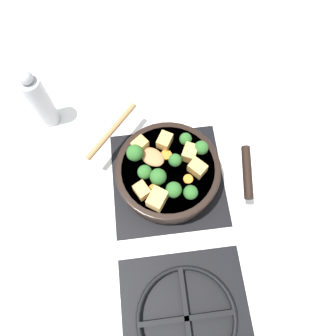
# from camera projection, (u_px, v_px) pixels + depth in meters

# --- Properties ---
(ground_plane) EXTENTS (2.40, 2.40, 0.00)m
(ground_plane) POSITION_uv_depth(u_px,v_px,m) (168.00, 180.00, 0.93)
(ground_plane) COLOR white
(front_burner_grate) EXTENTS (0.31, 0.31, 0.03)m
(front_burner_grate) POSITION_uv_depth(u_px,v_px,m) (168.00, 178.00, 0.92)
(front_burner_grate) COLOR black
(front_burner_grate) RESTS_ON ground_plane
(rear_burner_grate) EXTENTS (0.31, 0.31, 0.03)m
(rear_burner_grate) POSITION_uv_depth(u_px,v_px,m) (186.00, 318.00, 0.78)
(rear_burner_grate) COLOR black
(rear_burner_grate) RESTS_ON ground_plane
(skillet_pan) EXTENTS (0.37, 0.28, 0.06)m
(skillet_pan) POSITION_uv_depth(u_px,v_px,m) (169.00, 172.00, 0.87)
(skillet_pan) COLOR black
(skillet_pan) RESTS_ON front_burner_grate
(wooden_spoon) EXTENTS (0.22, 0.21, 0.02)m
(wooden_spoon) POSITION_uv_depth(u_px,v_px,m) (130.00, 143.00, 0.87)
(wooden_spoon) COLOR #A87A4C
(wooden_spoon) RESTS_ON skillet_pan
(tofu_cube_center_large) EXTENTS (0.05, 0.05, 0.03)m
(tofu_cube_center_large) POSITION_uv_depth(u_px,v_px,m) (190.00, 153.00, 0.85)
(tofu_cube_center_large) COLOR tan
(tofu_cube_center_large) RESTS_ON skillet_pan
(tofu_cube_near_handle) EXTENTS (0.05, 0.05, 0.03)m
(tofu_cube_near_handle) POSITION_uv_depth(u_px,v_px,m) (140.00, 145.00, 0.86)
(tofu_cube_near_handle) COLOR tan
(tofu_cube_near_handle) RESTS_ON skillet_pan
(tofu_cube_east_chunk) EXTENTS (0.05, 0.05, 0.03)m
(tofu_cube_east_chunk) POSITION_uv_depth(u_px,v_px,m) (165.00, 141.00, 0.86)
(tofu_cube_east_chunk) COLOR tan
(tofu_cube_east_chunk) RESTS_ON skillet_pan
(tofu_cube_west_chunk) EXTENTS (0.06, 0.06, 0.04)m
(tofu_cube_west_chunk) POSITION_uv_depth(u_px,v_px,m) (157.00, 199.00, 0.80)
(tofu_cube_west_chunk) COLOR tan
(tofu_cube_west_chunk) RESTS_ON skillet_pan
(tofu_cube_back_piece) EXTENTS (0.05, 0.05, 0.03)m
(tofu_cube_back_piece) POSITION_uv_depth(u_px,v_px,m) (142.00, 191.00, 0.81)
(tofu_cube_back_piece) COLOR tan
(tofu_cube_back_piece) RESTS_ON skillet_pan
(tofu_cube_front_piece) EXTENTS (0.05, 0.05, 0.03)m
(tofu_cube_front_piece) POSITION_uv_depth(u_px,v_px,m) (197.00, 168.00, 0.83)
(tofu_cube_front_piece) COLOR tan
(tofu_cube_front_piece) RESTS_ON skillet_pan
(broccoli_floret_near_spoon) EXTENTS (0.04, 0.04, 0.05)m
(broccoli_floret_near_spoon) POSITION_uv_depth(u_px,v_px,m) (174.00, 190.00, 0.80)
(broccoli_floret_near_spoon) COLOR #709956
(broccoli_floret_near_spoon) RESTS_ON skillet_pan
(broccoli_floret_center_top) EXTENTS (0.04, 0.04, 0.05)m
(broccoli_floret_center_top) POSITION_uv_depth(u_px,v_px,m) (158.00, 177.00, 0.81)
(broccoli_floret_center_top) COLOR #709956
(broccoli_floret_center_top) RESTS_ON skillet_pan
(broccoli_floret_east_rim) EXTENTS (0.03, 0.03, 0.04)m
(broccoli_floret_east_rim) POSITION_uv_depth(u_px,v_px,m) (175.00, 160.00, 0.83)
(broccoli_floret_east_rim) COLOR #709956
(broccoli_floret_east_rim) RESTS_ON skillet_pan
(broccoli_floret_west_rim) EXTENTS (0.03, 0.03, 0.04)m
(broccoli_floret_west_rim) POSITION_uv_depth(u_px,v_px,m) (186.00, 139.00, 0.85)
(broccoli_floret_west_rim) COLOR #709956
(broccoli_floret_west_rim) RESTS_ON skillet_pan
(broccoli_floret_north_edge) EXTENTS (0.04, 0.04, 0.04)m
(broccoli_floret_north_edge) POSITION_uv_depth(u_px,v_px,m) (201.00, 148.00, 0.84)
(broccoli_floret_north_edge) COLOR #709956
(broccoli_floret_north_edge) RESTS_ON skillet_pan
(broccoli_floret_south_cluster) EXTENTS (0.04, 0.04, 0.04)m
(broccoli_floret_south_cluster) POSITION_uv_depth(u_px,v_px,m) (145.00, 172.00, 0.82)
(broccoli_floret_south_cluster) COLOR #709956
(broccoli_floret_south_cluster) RESTS_ON skillet_pan
(broccoli_floret_mid_floret) EXTENTS (0.04, 0.04, 0.05)m
(broccoli_floret_mid_floret) POSITION_uv_depth(u_px,v_px,m) (135.00, 153.00, 0.83)
(broccoli_floret_mid_floret) COLOR #709956
(broccoli_floret_mid_floret) RESTS_ON skillet_pan
(broccoli_floret_small_inner) EXTENTS (0.04, 0.04, 0.04)m
(broccoli_floret_small_inner) POSITION_uv_depth(u_px,v_px,m) (191.00, 192.00, 0.80)
(broccoli_floret_small_inner) COLOR #709956
(broccoli_floret_small_inner) RESTS_ON skillet_pan
(carrot_slice_orange_thin) EXTENTS (0.03, 0.03, 0.01)m
(carrot_slice_orange_thin) POSITION_uv_depth(u_px,v_px,m) (154.00, 189.00, 0.82)
(carrot_slice_orange_thin) COLOR orange
(carrot_slice_orange_thin) RESTS_ON skillet_pan
(carrot_slice_near_center) EXTENTS (0.02, 0.02, 0.01)m
(carrot_slice_near_center) POSITION_uv_depth(u_px,v_px,m) (188.00, 179.00, 0.83)
(carrot_slice_near_center) COLOR orange
(carrot_slice_near_center) RESTS_ON skillet_pan
(carrot_slice_edge_slice) EXTENTS (0.03, 0.03, 0.01)m
(carrot_slice_edge_slice) POSITION_uv_depth(u_px,v_px,m) (167.00, 155.00, 0.86)
(carrot_slice_edge_slice) COLOR orange
(carrot_slice_edge_slice) RESTS_ON skillet_pan
(pepper_mill) EXTENTS (0.06, 0.06, 0.22)m
(pepper_mill) POSITION_uv_depth(u_px,v_px,m) (39.00, 100.00, 0.91)
(pepper_mill) COLOR #B2B2B7
(pepper_mill) RESTS_ON ground_plane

